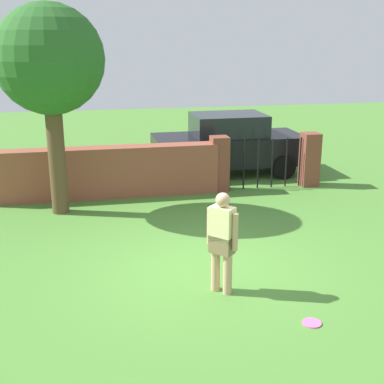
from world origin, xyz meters
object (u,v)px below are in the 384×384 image
car (228,144)px  frisbee_pink (312,323)px  tree (49,62)px  person (222,238)px

car → frisbee_pink: 8.19m
car → frisbee_pink: (-0.94, -8.09, -0.85)m
tree → frisbee_pink: tree is taller
person → frisbee_pink: size_ratio=6.00×
frisbee_pink → tree: bearing=123.1°
tree → frisbee_pink: 7.41m
car → person: bearing=73.3°
person → frisbee_pink: (1.01, -1.17, -0.89)m
tree → car: bearing=29.0°
tree → car: (4.57, 2.53, -2.44)m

